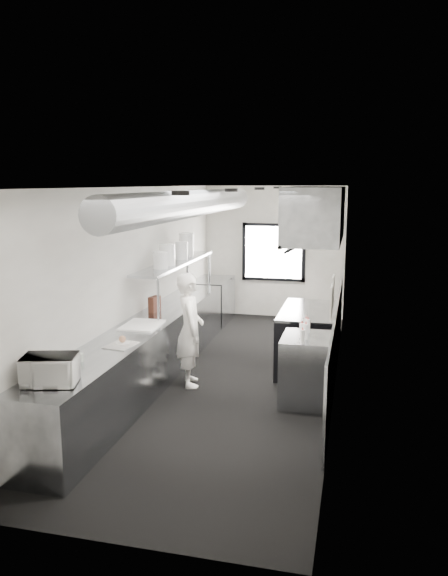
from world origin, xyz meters
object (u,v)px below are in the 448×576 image
Objects in this scene: squeeze_bottle_c at (302,330)px; squeeze_bottle_a at (303,337)px; knife_block at (155,304)px; plate_stack_b at (167,255)px; far_work_table at (212,300)px; squeeze_bottle_d at (308,326)px; deli_tub_b at (78,357)px; cutting_board at (142,325)px; squeeze_bottle_e at (306,324)px; pass_shelf at (176,264)px; exhaust_hood at (315,215)px; line_cook at (190,330)px; deli_tub_a at (61,365)px; range at (307,339)px; small_plate at (122,343)px; bottle_station at (307,370)px; squeeze_bottle_b at (306,331)px; plate_stack_c at (182,250)px; plate_stack_a at (160,260)px; plate_stack_d at (186,245)px; microwave at (50,370)px; prep_counter at (147,353)px.

squeeze_bottle_a is at bearing -82.60° from squeeze_bottle_c.
plate_stack_b is at bearing 89.66° from knife_block.
squeeze_bottle_d is (2.28, -3.70, 0.54)m from far_work_table.
plate_stack_b reaches higher than deli_tub_b.
squeeze_bottle_e is (2.24, 0.33, 0.07)m from cutting_board.
pass_shelf reaches higher than deli_tub_b.
exhaust_hood is 2.23m from squeeze_bottle_a.
line_cook reaches higher than deli_tub_a.
exhaust_hood is 4.32m from deli_tub_a.
range is 8.89× the size of small_plate.
pass_shelf is at bearing 149.41° from squeeze_bottle_e.
deli_tub_a reaches higher than bottle_station.
exhaust_hood is 1.83× the size of far_work_table.
range is 1.78× the size of bottle_station.
squeeze_bottle_b is at bearing -38.01° from pass_shelf.
plate_stack_c is 3.36m from squeeze_bottle_a.
plate_stack_c is 3.11m from squeeze_bottle_c.
plate_stack_a is (-2.22, -0.48, 1.23)m from range.
exhaust_hood is at bearing -77.47° from line_cook.
knife_block is (-0.75, 0.58, 0.21)m from line_cook.
small_plate is 0.59× the size of plate_stack_c.
deli_tub_a reaches higher than range.
range is at bearing -23.65° from plate_stack_d.
exhaust_hood is 12.32× the size of squeeze_bottle_a.
microwave is at bearing -134.26° from squeeze_bottle_c.
prep_counter is at bearing -90.00° from far_work_table.
cutting_board is (0.01, -3.88, 0.46)m from far_work_table.
pass_shelf is (-0.04, 1.50, 1.09)m from prep_counter.
plate_stack_a is (-0.13, 1.78, 0.79)m from small_plate.
deli_tub_a is at bearing -139.27° from squeeze_bottle_d.
deli_tub_b reaches higher than bottle_station.
small_plate is 0.89× the size of squeeze_bottle_b.
exhaust_hood is 7.17× the size of plate_stack_c.
far_work_table is 1.84× the size of cutting_board.
cutting_board is 2.14m from plate_stack_c.
exhaust_hood is 2.43m from plate_stack_a.
squeeze_bottle_c is at bearing -41.50° from plate_stack_c.
cutting_board is at bearing 91.40° from line_cook.
prep_counter is at bearing 174.58° from squeeze_bottle_c.
plate_stack_a is at bearing -87.87° from plate_stack_b.
squeeze_bottle_e reaches higher than small_plate.
deli_tub_a reaches higher than deli_tub_b.
plate_stack_a is (-0.04, 0.91, 0.79)m from cutting_board.
squeeze_bottle_c is at bearing -88.50° from range.
plate_stack_c is at bearing 91.29° from cutting_board.
microwave is at bearing -89.60° from plate_stack_b.
squeeze_bottle_e is at bearing -41.34° from plate_stack_d.
deli_tub_a is 0.54× the size of plate_stack_a.
exhaust_hood is 1.99m from squeeze_bottle_c.
plate_stack_d reaches higher than squeeze_bottle_b.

